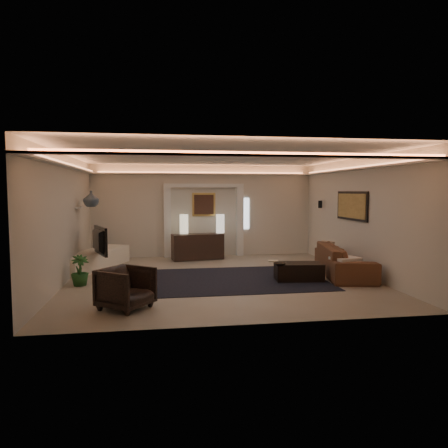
{
  "coord_description": "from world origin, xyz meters",
  "views": [
    {
      "loc": [
        -1.42,
        -9.71,
        2.08
      ],
      "look_at": [
        0.2,
        0.6,
        1.25
      ],
      "focal_mm": 33.41,
      "sensor_mm": 36.0,
      "label": 1
    }
  ],
  "objects": [
    {
      "name": "magazine",
      "position": [
        1.25,
        -0.22,
        0.42
      ],
      "size": [
        0.26,
        0.21,
        0.03
      ],
      "primitive_type": "cube",
      "rotation": [
        0.0,
        0.0,
        -0.22
      ],
      "color": "beige",
      "rests_on": "coffee_table"
    },
    {
      "name": "area_rug",
      "position": [
        0.4,
        -0.2,
        0.01
      ],
      "size": [
        4.0,
        3.0,
        0.01
      ],
      "primitive_type": "cube",
      "color": "black",
      "rests_on": "ground"
    },
    {
      "name": "media_ledge",
      "position": [
        -3.15,
        1.75,
        0.22
      ],
      "size": [
        1.7,
        2.78,
        0.51
      ],
      "primitive_type": "cube",
      "rotation": [
        0.0,
        0.0,
        -0.4
      ],
      "color": "white",
      "rests_on": "ground"
    },
    {
      "name": "art_panel_gold",
      "position": [
        3.44,
        0.3,
        1.7
      ],
      "size": [
        0.02,
        1.5,
        0.62
      ],
      "primitive_type": "cube",
      "color": "tan",
      "rests_on": "wall_right"
    },
    {
      "name": "wall_right",
      "position": [
        3.5,
        0.0,
        1.45
      ],
      "size": [
        0.0,
        7.0,
        7.0
      ],
      "primitive_type": "plane",
      "rotation": [
        1.57,
        0.0,
        -1.57
      ],
      "color": "beige",
      "rests_on": "ground"
    },
    {
      "name": "plant",
      "position": [
        -3.15,
        -0.3,
        0.34
      ],
      "size": [
        0.51,
        0.51,
        0.67
      ],
      "primitive_type": "imported",
      "rotation": [
        0.0,
        0.0,
        0.47
      ],
      "color": "#204E1D",
      "rests_on": "ground"
    },
    {
      "name": "pilaster_left",
      "position": [
        -1.15,
        3.4,
        1.1
      ],
      "size": [
        0.22,
        0.2,
        2.2
      ],
      "primitive_type": "cube",
      "color": "silver",
      "rests_on": "ground"
    },
    {
      "name": "figurine",
      "position": [
        -3.06,
        1.96,
        0.64
      ],
      "size": [
        0.17,
        0.17,
        0.4
      ],
      "primitive_type": "cylinder",
      "rotation": [
        0.0,
        0.0,
        0.17
      ],
      "color": "black",
      "rests_on": "media_ledge"
    },
    {
      "name": "lamp_right",
      "position": [
        0.46,
        3.0,
        1.09
      ],
      "size": [
        0.27,
        0.27,
        0.57
      ],
      "primitive_type": "cylinder",
      "rotation": [
        0.0,
        0.0,
        -0.06
      ],
      "color": "silver",
      "rests_on": "console"
    },
    {
      "name": "wall_back",
      "position": [
        0.0,
        3.5,
        1.45
      ],
      "size": [
        7.0,
        0.0,
        7.0
      ],
      "primitive_type": "plane",
      "rotation": [
        1.57,
        0.0,
        0.0
      ],
      "color": "beige",
      "rests_on": "ground"
    },
    {
      "name": "wall_front",
      "position": [
        0.0,
        -3.5,
        1.45
      ],
      "size": [
        7.0,
        0.0,
        7.0
      ],
      "primitive_type": "plane",
      "rotation": [
        -1.57,
        0.0,
        0.0
      ],
      "color": "beige",
      "rests_on": "ground"
    },
    {
      "name": "ceiling",
      "position": [
        0.0,
        0.0,
        2.9
      ],
      "size": [
        7.0,
        7.0,
        0.0
      ],
      "primitive_type": "plane",
      "rotation": [
        3.14,
        0.0,
        0.0
      ],
      "color": "white",
      "rests_on": "ground"
    },
    {
      "name": "wall_sconce",
      "position": [
        3.38,
        2.2,
        1.68
      ],
      "size": [
        0.12,
        0.12,
        0.22
      ],
      "primitive_type": "cylinder",
      "color": "black",
      "rests_on": "wall_right"
    },
    {
      "name": "console",
      "position": [
        -0.27,
        2.76,
        0.4
      ],
      "size": [
        1.6,
        0.72,
        0.77
      ],
      "primitive_type": "cube",
      "rotation": [
        0.0,
        0.0,
        0.16
      ],
      "color": "black",
      "rests_on": "ground"
    },
    {
      "name": "sofa",
      "position": [
        3.07,
        -0.16,
        0.37
      ],
      "size": [
        2.7,
        1.48,
        0.74
      ],
      "primitive_type": "imported",
      "rotation": [
        0.0,
        0.0,
        1.37
      ],
      "color": "black",
      "rests_on": "ground"
    },
    {
      "name": "painting_frame",
      "position": [
        0.0,
        3.47,
        1.65
      ],
      "size": [
        0.74,
        0.04,
        0.74
      ],
      "primitive_type": "cube",
      "color": "tan",
      "rests_on": "wall_back"
    },
    {
      "name": "cove_soffit",
      "position": [
        0.0,
        0.0,
        2.62
      ],
      "size": [
        7.0,
        7.0,
        0.04
      ],
      "primitive_type": "cube",
      "color": "silver",
      "rests_on": "ceiling"
    },
    {
      "name": "lamp_left",
      "position": [
        -0.66,
        3.0,
        1.09
      ],
      "size": [
        0.27,
        0.27,
        0.58
      ],
      "primitive_type": "cylinder",
      "rotation": [
        0.0,
        0.0,
        -0.05
      ],
      "color": "#FFEFBF",
      "rests_on": "console"
    },
    {
      "name": "alcove_header",
      "position": [
        0.0,
        3.4,
        2.25
      ],
      "size": [
        2.52,
        0.2,
        0.12
      ],
      "primitive_type": "cube",
      "color": "silver",
      "rests_on": "wall_back"
    },
    {
      "name": "art_panel_frame",
      "position": [
        3.47,
        0.3,
        1.7
      ],
      "size": [
        0.04,
        1.64,
        0.74
      ],
      "primitive_type": "cube",
      "color": "black",
      "rests_on": "wall_right"
    },
    {
      "name": "wall_left",
      "position": [
        -3.5,
        0.0,
        1.45
      ],
      "size": [
        0.0,
        7.0,
        7.0
      ],
      "primitive_type": "plane",
      "rotation": [
        1.57,
        0.0,
        1.57
      ],
      "color": "beige",
      "rests_on": "ground"
    },
    {
      "name": "throw_pillow",
      "position": [
        3.06,
        0.8,
        0.55
      ],
      "size": [
        0.25,
        0.39,
        0.37
      ],
      "primitive_type": "cube",
      "rotation": [
        0.0,
        0.0,
        0.4
      ],
      "color": "tan",
      "rests_on": "sofa"
    },
    {
      "name": "daylight_slit",
      "position": [
        1.35,
        3.48,
        1.35
      ],
      "size": [
        0.25,
        0.03,
        1.0
      ],
      "primitive_type": "cube",
      "color": "white",
      "rests_on": "wall_back"
    },
    {
      "name": "ginger_jar",
      "position": [
        -3.15,
        1.5,
        1.88
      ],
      "size": [
        0.49,
        0.49,
        0.41
      ],
      "primitive_type": "imported",
      "rotation": [
        0.0,
        0.0,
        0.29
      ],
      "color": "#445B70",
      "rests_on": "wall_niche"
    },
    {
      "name": "floor",
      "position": [
        0.0,
        0.0,
        0.0
      ],
      "size": [
        7.0,
        7.0,
        0.0
      ],
      "primitive_type": "plane",
      "color": "#9E9382",
      "rests_on": "ground"
    },
    {
      "name": "bowl",
      "position": [
        1.24,
        -0.81,
        0.44
      ],
      "size": [
        0.29,
        0.29,
        0.07
      ],
      "primitive_type": "imported",
      "rotation": [
        0.0,
        0.0,
        -0.06
      ],
      "color": "black",
      "rests_on": "coffee_table"
    },
    {
      "name": "coffee_table",
      "position": [
        1.79,
        -0.52,
        0.21
      ],
      "size": [
        1.15,
        0.72,
        0.4
      ],
      "primitive_type": "cube",
      "rotation": [
        0.0,
        0.0,
        -0.12
      ],
      "color": "black",
      "rests_on": "ground"
    },
    {
      "name": "pilaster_right",
      "position": [
        1.15,
        3.4,
        1.1
      ],
      "size": [
        0.22,
        0.2,
        2.2
      ],
      "primitive_type": "cube",
      "color": "silver",
      "rests_on": "ground"
    },
    {
      "name": "armchair",
      "position": [
        -2.01,
        -2.31,
        0.37
      ],
      "size": [
        1.13,
        1.12,
        0.74
      ],
      "primitive_type": "imported",
      "rotation": [
        0.0,
        0.0,
        0.92
      ],
      "color": "black",
      "rests_on": "ground"
    },
    {
      "name": "tv",
      "position": [
        -3.0,
        1.04,
        0.8
      ],
      "size": [
        1.21,
        0.57,
        0.7
      ],
      "primitive_type": "imported",
      "rotation": [
        0.0,
        0.0,
        1.92
      ],
      "color": "black",
      "rests_on": "media_ledge"
    },
    {
      "name": "wall_niche",
      "position": [
        -3.44,
        1.4,
        1.65
      ],
      "size": [
        0.1,
        0.55,
        0.04
      ],
      "primitive_type": "cube",
      "color": "silver",
      "rests_on": "wall_left"
    },
    {
      "name": "painting_canvas",
      "position": [
        0.0,
        3.44,
        1.65
      ],
      "size": [
        0.62,
        0.02,
        0.62
      ],
      "primitive_type": "cube",
      "color": "#4C2D1E",
      "rests_on": "wall_back"
    },
    {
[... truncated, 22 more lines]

